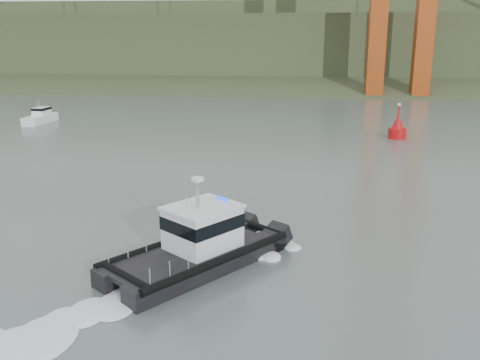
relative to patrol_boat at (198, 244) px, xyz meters
name	(u,v)px	position (x,y,z in m)	size (l,w,h in m)	color
ground	(193,269)	(-0.24, -0.48, -1.22)	(400.00, 400.00, 0.00)	#52625B
headlands	(284,48)	(-0.24, 125.02, 5.83)	(500.00, 105.36, 27.12)	#314125
patrol_boat	(198,244)	(0.00, 0.00, 0.00)	(9.01, 10.16, 4.87)	black
motorboat	(41,117)	(-28.83, 40.90, -0.43)	(2.41, 5.91, 3.17)	white
nav_buoy	(397,129)	(15.71, 35.75, -0.12)	(2.00, 2.00, 4.17)	#B10C0F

